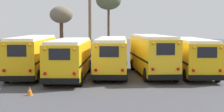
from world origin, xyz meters
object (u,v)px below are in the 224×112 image
object	(u,v)px
utility_pole	(90,21)
bare_tree_1	(109,1)
school_bus_1	(70,57)
bare_tree_0	(61,16)
school_bus_0	(33,54)
school_bus_2	(112,55)
school_bus_3	(152,54)
school_bus_4	(190,55)
traffic_cone	(30,91)

from	to	relation	value
utility_pole	bare_tree_1	distance (m)	4.96
school_bus_1	bare_tree_0	distance (m)	14.66
school_bus_0	school_bus_2	world-z (taller)	school_bus_0
school_bus_0	school_bus_1	xyz separation A→B (m)	(3.23, -1.97, -0.07)
school_bus_1	bare_tree_1	xyz separation A→B (m)	(3.08, 15.68, 5.39)
school_bus_2	school_bus_3	distance (m)	3.30
school_bus_0	utility_pole	distance (m)	11.17
school_bus_1	bare_tree_0	bearing A→B (deg)	99.79
school_bus_0	school_bus_2	size ratio (longest dim) A/B	1.03
utility_pole	bare_tree_1	size ratio (longest dim) A/B	1.09
school_bus_3	bare_tree_0	bearing A→B (deg)	125.42
school_bus_4	traffic_cone	bearing A→B (deg)	-143.53
school_bus_3	school_bus_4	world-z (taller)	school_bus_3
school_bus_2	utility_pole	world-z (taller)	utility_pole
utility_pole	school_bus_1	bearing A→B (deg)	-94.79
school_bus_4	bare_tree_0	xyz separation A→B (m)	(-12.12, 12.14, 3.55)
utility_pole	traffic_cone	size ratio (longest dim) A/B	17.23
school_bus_2	traffic_cone	size ratio (longest dim) A/B	20.25
school_bus_1	school_bus_3	xyz separation A→B (m)	(6.47, 1.53, 0.13)
school_bus_1	bare_tree_1	world-z (taller)	bare_tree_1
school_bus_3	bare_tree_1	distance (m)	15.47
bare_tree_1	traffic_cone	distance (m)	23.69
school_bus_4	bare_tree_0	world-z (taller)	bare_tree_0
utility_pole	bare_tree_1	world-z (taller)	utility_pole
bare_tree_0	traffic_cone	bearing A→B (deg)	-87.89
school_bus_0	bare_tree_0	bearing A→B (deg)	86.14
bare_tree_0	school_bus_0	bearing A→B (deg)	-93.86
school_bus_1	utility_pole	distance (m)	12.30
school_bus_2	bare_tree_0	xyz separation A→B (m)	(-5.65, 11.86, 3.52)
school_bus_1	utility_pole	world-z (taller)	utility_pole
school_bus_1	school_bus_3	bearing A→B (deg)	13.32
school_bus_2	utility_pole	bearing A→B (deg)	102.94
school_bus_1	bare_tree_1	distance (m)	16.87
bare_tree_0	school_bus_1	bearing A→B (deg)	-80.21
school_bus_0	bare_tree_1	distance (m)	16.00
school_bus_2	traffic_cone	distance (m)	10.06
utility_pole	bare_tree_0	xyz separation A→B (m)	(-3.42, 2.13, 0.56)
utility_pole	traffic_cone	world-z (taller)	utility_pole
school_bus_0	school_bus_4	world-z (taller)	school_bus_0
school_bus_2	school_bus_3	size ratio (longest dim) A/B	1.08
traffic_cone	school_bus_1	bearing A→B (deg)	75.68
school_bus_0	traffic_cone	bearing A→B (deg)	-79.52
school_bus_3	utility_pole	bearing A→B (deg)	117.83
school_bus_4	traffic_cone	xyz separation A→B (m)	(-11.36, -8.40, -1.36)
school_bus_3	bare_tree_1	xyz separation A→B (m)	(-3.38, 14.15, 5.26)
school_bus_0	bare_tree_0	xyz separation A→B (m)	(0.81, 12.05, 3.46)
school_bus_2	school_bus_0	bearing A→B (deg)	-178.30
school_bus_4	utility_pole	bearing A→B (deg)	131.00
school_bus_4	school_bus_2	bearing A→B (deg)	177.50
school_bus_2	bare_tree_0	bearing A→B (deg)	115.48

